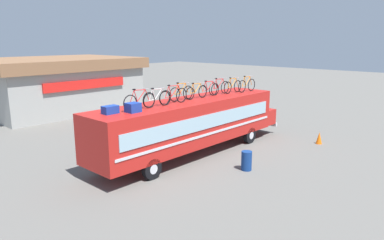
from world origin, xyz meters
name	(u,v)px	position (x,y,z in m)	size (l,w,h in m)	color
ground_plane	(190,154)	(0.00, 0.00, 0.00)	(120.00, 120.00, 0.00)	#605E59
bus	(193,122)	(0.23, 0.00, 1.75)	(12.93, 2.58, 2.93)	red
luggage_bag_1	(110,110)	(-4.78, 0.10, 3.09)	(0.65, 0.41, 0.34)	#193899
luggage_bag_2	(133,108)	(-3.93, -0.35, 3.13)	(0.57, 0.52, 0.41)	#193899
rooftop_bicycle_1	(140,101)	(-3.35, -0.10, 3.32)	(1.79, 0.44, 0.96)	black
rooftop_bicycle_2	(157,99)	(-2.36, -0.13, 3.30)	(1.63, 0.44, 0.91)	black
rooftop_bicycle_3	(173,96)	(-1.33, -0.17, 3.33)	(1.82, 0.44, 0.96)	black
rooftop_bicycle_4	(181,93)	(-0.36, 0.24, 3.32)	(1.70, 0.44, 0.95)	black
rooftop_bicycle_5	(196,92)	(0.60, 0.07, 3.29)	(1.64, 0.44, 0.87)	black
rooftop_bicycle_6	(209,90)	(1.65, 0.09, 3.30)	(1.73, 0.44, 0.90)	black
rooftop_bicycle_7	(219,87)	(2.57, 0.11, 3.32)	(1.79, 0.44, 0.96)	black
rooftop_bicycle_8	(233,86)	(3.60, -0.09, 3.31)	(1.67, 0.44, 0.93)	black
rooftop_bicycle_9	(247,85)	(4.56, -0.42, 3.33)	(1.73, 0.44, 0.98)	black
roadside_building	(57,83)	(1.54, 17.14, 2.28)	(12.50, 9.87, 4.45)	#9E9E99
trash_bin	(246,161)	(0.10, -3.53, 0.45)	(0.49, 0.49, 0.91)	navy
traffic_cone	(319,138)	(6.60, -4.22, 0.35)	(0.36, 0.36, 0.69)	orange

